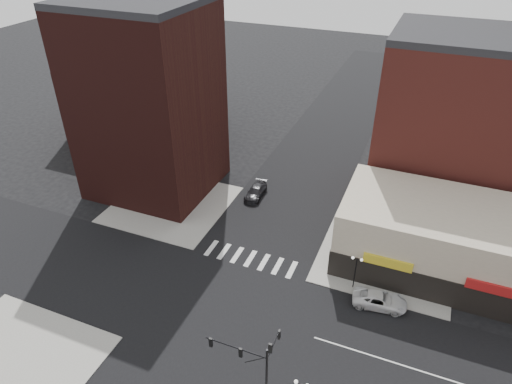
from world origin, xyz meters
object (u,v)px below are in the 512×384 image
(street_lamp_ne, at_px, (356,265))
(dark_sedan_north, at_px, (256,192))
(white_suv, at_px, (380,300))
(traffic_signal, at_px, (257,359))

(street_lamp_ne, bearing_deg, dark_sedan_north, 142.31)
(white_suv, bearing_deg, traffic_signal, 143.89)
(traffic_signal, xyz_separation_m, white_suv, (7.79, 14.33, -4.20))
(traffic_signal, distance_m, dark_sedan_north, 31.24)
(traffic_signal, height_order, dark_sedan_north, traffic_signal)
(traffic_signal, relative_size, white_suv, 1.41)
(traffic_signal, xyz_separation_m, dark_sedan_north, (-11.79, 28.62, -4.21))
(white_suv, height_order, dark_sedan_north, white_suv)
(street_lamp_ne, xyz_separation_m, white_suv, (3.03, -1.50, -2.52))
(traffic_signal, height_order, white_suv, traffic_signal)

